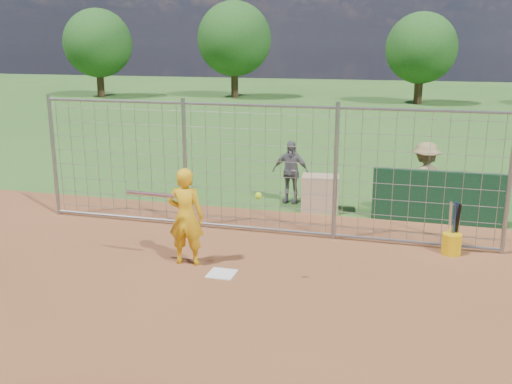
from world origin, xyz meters
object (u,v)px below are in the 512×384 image
(bystander_b, at_px, (290,172))
(bystander_c, at_px, (425,180))
(batter, at_px, (186,217))
(equipment_bin, at_px, (320,193))
(bucket_with_bats, at_px, (452,241))

(bystander_b, xyz_separation_m, bystander_c, (2.99, -0.42, 0.08))
(batter, relative_size, bystander_c, 1.02)
(batter, bearing_deg, bystander_c, -139.99)
(batter, relative_size, bystander_b, 1.13)
(bystander_c, relative_size, equipment_bin, 2.04)
(bystander_c, distance_m, bucket_with_bats, 2.27)
(batter, height_order, bystander_b, batter)
(bystander_c, bearing_deg, equipment_bin, -32.13)
(bucket_with_bats, bearing_deg, equipment_bin, 142.54)
(batter, xyz_separation_m, bucket_with_bats, (4.35, 1.66, -0.59))
(batter, bearing_deg, equipment_bin, -118.66)
(batter, distance_m, bystander_c, 5.42)
(bystander_b, bearing_deg, batter, -97.79)
(bystander_b, relative_size, equipment_bin, 1.84)
(bystander_c, height_order, equipment_bin, bystander_c)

